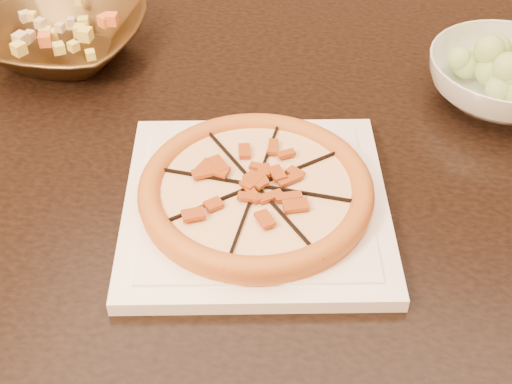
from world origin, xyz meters
TOP-DOWN VIEW (x-y plane):
  - floor at (0.00, 0.00)m, footprint 4.00×4.00m
  - dining_table at (-0.09, -0.16)m, footprint 1.48×0.99m
  - plate at (0.02, -0.31)m, footprint 0.38×0.38m
  - pizza at (0.02, -0.31)m, footprint 0.28×0.28m
  - bronze_bowl at (-0.35, -0.04)m, footprint 0.25×0.25m
  - mixed_dish at (-0.35, -0.04)m, footprint 0.11×0.12m
  - salad_bowl at (0.31, -0.00)m, footprint 0.29×0.29m

SIDE VIEW (x-z plane):
  - floor at x=0.00m, z-range -0.02..0.00m
  - dining_table at x=-0.09m, z-range 0.28..1.03m
  - plate at x=0.02m, z-range 0.75..0.77m
  - bronze_bowl at x=-0.35m, z-range 0.75..0.81m
  - pizza at x=0.02m, z-range 0.77..0.80m
  - salad_bowl at x=0.31m, z-range 0.75..0.82m
  - mixed_dish at x=-0.35m, z-range 0.81..0.84m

